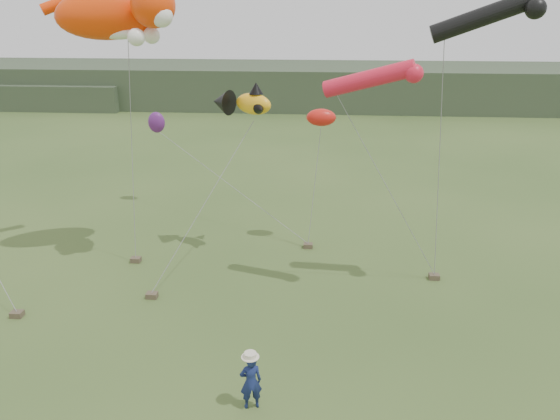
% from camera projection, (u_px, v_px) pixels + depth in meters
% --- Properties ---
extents(ground, '(120.00, 120.00, 0.00)m').
position_uv_depth(ground, '(231.00, 363.00, 16.14)').
color(ground, '#385123').
rests_on(ground, ground).
extents(headland, '(90.00, 13.00, 4.00)m').
position_uv_depth(headland, '(270.00, 86.00, 57.36)').
color(headland, '#2D3D28').
rests_on(headland, ground).
extents(festival_attendant, '(0.66, 0.53, 1.59)m').
position_uv_depth(festival_attendant, '(251.00, 382.00, 14.10)').
color(festival_attendant, navy).
rests_on(festival_attendant, ground).
extents(sandbag_anchors, '(15.01, 6.70, 0.20)m').
position_uv_depth(sandbag_anchors, '(216.00, 276.00, 21.06)').
color(sandbag_anchors, brown).
rests_on(sandbag_anchors, ground).
extents(cat_kite, '(5.53, 3.46, 2.38)m').
position_uv_depth(cat_kite, '(122.00, 12.00, 19.53)').
color(cat_kite, '#FF3B07').
rests_on(cat_kite, ground).
extents(fish_kite, '(2.73, 1.80, 1.32)m').
position_uv_depth(fish_kite, '(242.00, 102.00, 21.25)').
color(fish_kite, yellow).
rests_on(fish_kite, ground).
extents(tube_kites, '(6.69, 1.63, 3.38)m').
position_uv_depth(tube_kites, '(437.00, 45.00, 17.15)').
color(tube_kites, black).
rests_on(tube_kites, ground).
extents(misc_kites, '(9.36, 5.11, 2.13)m').
position_uv_depth(misc_kites, '(236.00, 120.00, 24.78)').
color(misc_kites, red).
rests_on(misc_kites, ground).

